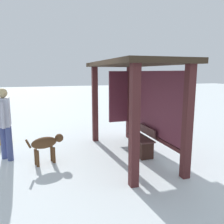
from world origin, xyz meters
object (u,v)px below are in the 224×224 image
bench_left_inside (141,142)px  dog (46,144)px  person_walking (4,118)px  bus_shelter (137,87)px

bench_left_inside → dog: size_ratio=1.10×
person_walking → bench_left_inside: bearing=78.6°
dog → bus_shelter: bearing=89.3°
dog → bench_left_inside: bearing=87.0°
bus_shelter → bench_left_inside: bearing=50.9°
person_walking → dog: 1.22m
bench_left_inside → dog: bench_left_inside is taller
bus_shelter → bench_left_inside: 1.47m
bench_left_inside → person_walking: bearing=-101.4°
bench_left_inside → dog: bearing=-93.0°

